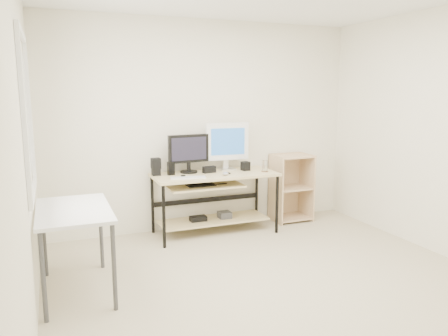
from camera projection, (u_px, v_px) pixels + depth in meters
room at (266, 142)px, 3.66m from camera, size 4.01×4.01×2.62m
desk at (213, 190)px, 5.32m from camera, size 1.50×0.65×0.75m
side_table at (74, 218)px, 3.72m from camera, size 0.60×1.00×0.75m
shelf_unit at (290, 187)px, 5.91m from camera, size 0.50×0.40×0.90m
black_monitor at (189, 151)px, 5.29m from camera, size 0.51×0.21×0.47m
white_imac at (227, 143)px, 5.48m from camera, size 0.56×0.18×0.59m
keyboard at (188, 178)px, 4.99m from camera, size 0.42×0.18×0.01m
mouse at (225, 173)px, 5.18m from camera, size 0.11×0.14×0.04m
center_speaker at (209, 170)px, 5.32m from camera, size 0.17×0.09×0.08m
speaker_left at (156, 166)px, 5.14m from camera, size 0.11×0.11×0.21m
speaker_right at (245, 166)px, 5.48m from camera, size 0.10×0.10×0.11m
audio_controller at (171, 168)px, 5.17m from camera, size 0.09×0.06×0.16m
volume_puck at (183, 176)px, 5.05m from camera, size 0.06×0.06×0.02m
smartphone at (228, 173)px, 5.29m from camera, size 0.07×0.11×0.01m
coaster at (265, 171)px, 5.40m from camera, size 0.11×0.11×0.01m
drinking_glass at (265, 166)px, 5.38m from camera, size 0.08×0.08×0.14m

